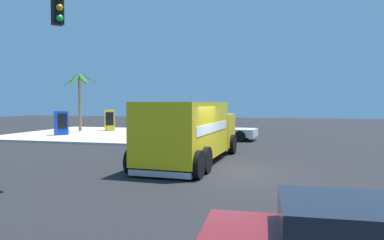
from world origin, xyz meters
TOP-DOWN VIEW (x-y plane):
  - ground_plane at (0.00, 0.00)m, footprint 100.00×100.00m
  - sidewalk_corner_far at (12.93, 12.93)m, footprint 12.69×12.69m
  - delivery_truck at (1.75, 1.98)m, footprint 7.98×3.10m
  - pickup_white at (11.58, 2.54)m, footprint 2.65×5.36m
  - vending_machine_red at (15.47, 13.17)m, footprint 1.07×1.14m
  - vending_machine_blue at (10.71, 14.82)m, footprint 1.17×1.15m
  - palm_tree_far at (14.23, 15.40)m, footprint 3.11×3.00m

SIDE VIEW (x-z plane):
  - ground_plane at x=0.00m, z-range 0.00..0.00m
  - sidewalk_corner_far at x=12.93m, z-range 0.00..0.14m
  - pickup_white at x=11.58m, z-range 0.04..1.42m
  - vending_machine_red at x=15.47m, z-range 0.14..1.99m
  - vending_machine_blue at x=10.71m, z-range 0.14..1.99m
  - delivery_truck at x=1.75m, z-range 0.08..2.74m
  - palm_tree_far at x=14.23m, z-range 1.10..6.17m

